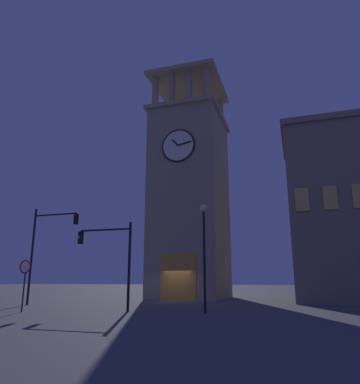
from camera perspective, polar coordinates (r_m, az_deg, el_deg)
ground_plane at (r=30.73m, az=-0.99°, el=-17.05°), size 200.00×200.00×0.00m
clocktower at (r=36.39m, az=1.70°, el=-1.01°), size 7.15×8.73×25.44m
traffic_signal_near at (r=21.80m, az=-10.92°, el=-9.18°), size 3.53×0.41×5.06m
traffic_signal_mid at (r=27.88m, az=-20.69°, el=-7.26°), size 3.71×0.41×6.90m
street_lamp at (r=19.89m, az=3.85°, el=-7.21°), size 0.44×0.44×5.86m
no_horn_sign at (r=22.39m, az=-23.49°, el=-11.45°), size 0.78×0.14×2.84m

